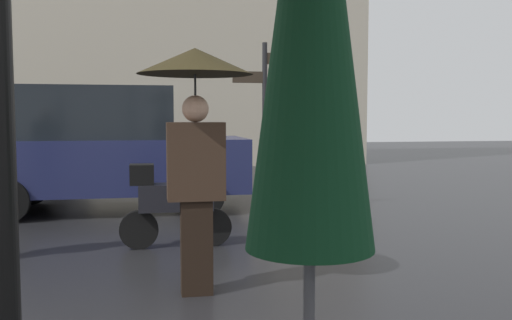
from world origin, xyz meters
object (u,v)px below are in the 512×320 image
parked_scooter (172,202)px  street_signpost (265,110)px  folded_patio_umbrella_near (311,26)px  pedestrian_with_umbrella (195,106)px  parked_car_left (107,149)px

parked_scooter → street_signpost: (1.59, 2.14, 1.12)m
folded_patio_umbrella_near → pedestrian_with_umbrella: folded_patio_umbrella_near is taller
parked_car_left → street_signpost: size_ratio=1.63×
pedestrian_with_umbrella → parked_scooter: (-0.13, 1.84, -1.11)m
folded_patio_umbrella_near → parked_car_left: 8.20m
parked_scooter → parked_car_left: bearing=105.7°
folded_patio_umbrella_near → parked_scooter: folded_patio_umbrella_near is taller
folded_patio_umbrella_near → parked_car_left: folded_patio_umbrella_near is taller
folded_patio_umbrella_near → pedestrian_with_umbrella: (-0.06, 3.29, -0.18)m
pedestrian_with_umbrella → parked_car_left: pedestrian_with_umbrella is taller
folded_patio_umbrella_near → parked_car_left: (-1.13, 8.08, -0.81)m
pedestrian_with_umbrella → parked_car_left: (-1.07, 4.80, -0.63)m
pedestrian_with_umbrella → folded_patio_umbrella_near: bearing=54.7°
parked_car_left → parked_scooter: bearing=-62.3°
pedestrian_with_umbrella → parked_car_left: 4.96m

